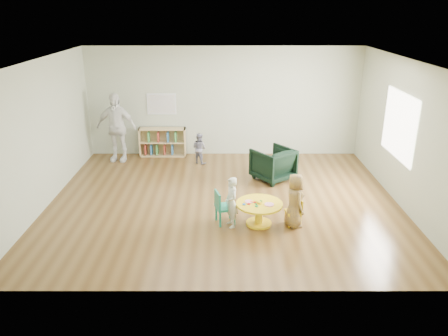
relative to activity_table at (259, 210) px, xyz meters
name	(u,v)px	position (x,y,z in m)	size (l,w,h in m)	color
room	(224,109)	(-0.63, 1.02, 1.60)	(7.10, 7.00, 2.80)	#54391A
activity_table	(259,210)	(0.00, 0.00, 0.00)	(0.84, 0.84, 0.46)	yellow
kid_chair_left	(223,206)	(-0.66, 0.05, 0.04)	(0.41, 0.41, 0.62)	#178063
kid_chair_right	(295,211)	(0.65, 0.00, -0.02)	(0.31, 0.31, 0.50)	yellow
bookshelf	(162,142)	(-2.25, 3.87, 0.07)	(1.20, 0.30, 0.75)	tan
alphabet_poster	(162,104)	(-2.24, 4.00, 1.06)	(0.74, 0.01, 0.54)	white
armchair	(273,164)	(0.48, 2.18, 0.08)	(0.79, 0.81, 0.74)	black
child_left	(231,202)	(-0.50, -0.06, 0.17)	(0.34, 0.22, 0.93)	silver
child_right	(295,200)	(0.62, -0.06, 0.21)	(0.49, 0.32, 1.00)	gold
toddler	(199,148)	(-1.25, 3.27, 0.10)	(0.38, 0.30, 0.78)	#191A3F
adult_caretaker	(116,127)	(-3.33, 3.49, 0.58)	(1.02, 0.42, 1.74)	white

